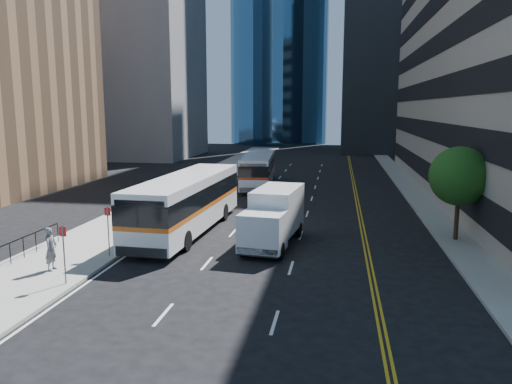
% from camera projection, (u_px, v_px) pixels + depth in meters
% --- Properties ---
extents(ground, '(160.00, 160.00, 0.00)m').
position_uv_depth(ground, '(275.00, 282.00, 21.11)').
color(ground, black).
rests_on(ground, ground).
extents(sidewalk_west, '(5.00, 90.00, 0.15)m').
position_uv_depth(sidewalk_west, '(198.00, 185.00, 47.10)').
color(sidewalk_west, gray).
rests_on(sidewalk_west, ground).
extents(sidewalk_east, '(2.00, 90.00, 0.15)m').
position_uv_depth(sidewalk_east, '(411.00, 191.00, 43.98)').
color(sidewalk_east, gray).
rests_on(sidewalk_east, ground).
extents(midrise_west, '(18.00, 18.00, 35.00)m').
position_uv_depth(midrise_west, '(131.00, 37.00, 73.26)').
color(midrise_west, gray).
rests_on(midrise_west, ground).
extents(street_tree, '(3.20, 3.20, 5.10)m').
position_uv_depth(street_tree, '(460.00, 176.00, 26.84)').
color(street_tree, '#332114').
rests_on(street_tree, sidewalk_east).
extents(bus_front, '(3.39, 13.06, 3.34)m').
position_uv_depth(bus_front, '(187.00, 202.00, 29.39)').
color(bus_front, silver).
rests_on(bus_front, ground).
extents(bus_rear, '(3.47, 11.76, 2.99)m').
position_uv_depth(bus_rear, '(259.00, 169.00, 46.78)').
color(bus_rear, white).
rests_on(bus_rear, ground).
extents(box_truck, '(2.86, 6.45, 2.99)m').
position_uv_depth(box_truck, '(274.00, 216.00, 26.53)').
color(box_truck, silver).
rests_on(box_truck, ground).
extents(pedestrian, '(0.50, 0.74, 1.95)m').
position_uv_depth(pedestrian, '(51.00, 249.00, 22.03)').
color(pedestrian, '#52535A').
rests_on(pedestrian, sidewalk_west).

